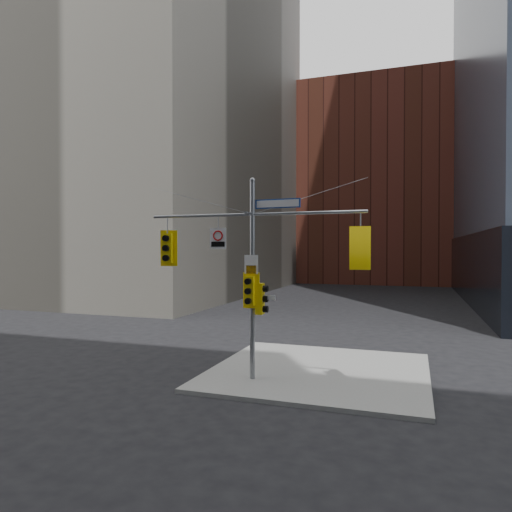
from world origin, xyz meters
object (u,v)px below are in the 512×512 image
Objects in this scene: signal_assembly at (252,259)px; street_sign_blade at (278,204)px; traffic_light_west_arm at (167,248)px; regulatory_sign_arm at (218,238)px; traffic_light_pole_front at (250,291)px; traffic_light_pole_side at (261,299)px; traffic_light_east_arm at (360,248)px.

street_sign_blade is (0.93, 0.00, 1.93)m from signal_assembly.
signal_assembly is at bearing -12.89° from traffic_light_west_arm.
traffic_light_pole_front is at bearing -14.51° from regulatory_sign_arm.
street_sign_blade is at bearing 15.38° from traffic_light_pole_front.
traffic_light_pole_side is 0.52m from traffic_light_pole_front.
signal_assembly is 1.52m from regulatory_sign_arm.
regulatory_sign_arm reaches higher than traffic_light_pole_front.
traffic_light_east_arm is at bearing -92.25° from traffic_light_pole_side.
traffic_light_pole_side is 3.40m from street_sign_blade.
street_sign_blade reaches higher than regulatory_sign_arm.
street_sign_blade is (-2.84, 0.00, 1.55)m from traffic_light_east_arm.
signal_assembly is 10.38× the size of regulatory_sign_arm.
traffic_light_pole_side is at bearing -176.81° from street_sign_blade.
street_sign_blade is at bearing -12.80° from traffic_light_west_arm.
street_sign_blade is at bearing -3.34° from regulatory_sign_arm.
signal_assembly reaches higher than street_sign_blade.
traffic_light_east_arm is 0.85× the size of street_sign_blade.
traffic_light_pole_front is 2.30m from regulatory_sign_arm.
street_sign_blade is (4.36, -0.01, 1.55)m from traffic_light_west_arm.
traffic_light_west_arm is 2.14m from regulatory_sign_arm.
traffic_light_east_arm reaches higher than traffic_light_pole_front.
traffic_light_pole_side is at bearing -12.74° from traffic_light_west_arm.
traffic_light_west_arm is at bearing 87.82° from traffic_light_pole_side.
traffic_light_west_arm is 1.79× the size of regulatory_sign_arm.
traffic_light_pole_side is 0.66× the size of street_sign_blade.
traffic_light_west_arm is 0.83× the size of street_sign_blade.
traffic_light_pole_front is at bearing -17.34° from traffic_light_west_arm.
traffic_light_pole_side is at bearing 39.44° from traffic_light_pole_front.
traffic_light_west_arm is at bearing -1.83° from traffic_light_east_arm.
traffic_light_east_arm is 1.12× the size of traffic_light_pole_front.
regulatory_sign_arm is at bearing 88.90° from traffic_light_pole_side.
signal_assembly is at bearing 89.21° from traffic_light_pole_front.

